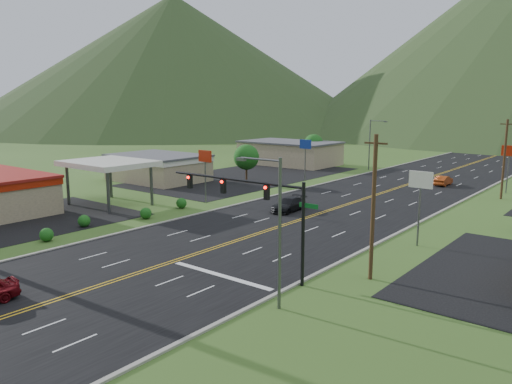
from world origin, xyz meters
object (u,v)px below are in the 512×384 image
Objects in this scene: streetlight_west at (371,141)px; gas_canopy at (108,164)px; car_dark_mid at (289,205)px; car_red_far at (443,181)px; streetlight_east at (275,223)px; traffic_signal at (255,200)px.

streetlight_west is 0.90× the size of gas_canopy.
car_dark_mid is at bearing -77.53° from streetlight_west.
streetlight_east is at bearing 97.23° from car_red_far.
traffic_signal is at bearing 139.61° from streetlight_east.
car_dark_mid is at bearing 74.53° from car_red_far.
gas_canopy is 1.92× the size of car_dark_mid.
traffic_signal is 3.05× the size of car_red_far.
streetlight_east is 51.59m from car_red_far.
streetlight_east is 64.21m from streetlight_west.
car_red_far is at bearing 55.93° from gas_canopy.
streetlight_west is (-18.16, 56.00, -0.15)m from traffic_signal.
gas_canopy reaches higher than car_red_far.
traffic_signal is 1.46× the size of streetlight_west.
streetlight_west is at bearing -29.93° from car_red_far.
car_dark_mid is (18.65, 10.33, -4.12)m from gas_canopy.
gas_canopy is (-28.48, 8.00, -0.46)m from traffic_signal.
car_red_far is at bearing -29.50° from streetlight_west.
car_dark_mid is (-14.53, 22.33, -4.43)m from streetlight_east.
gas_canopy is at bearing -102.13° from streetlight_west.
gas_canopy is (-33.18, 12.00, -0.31)m from streetlight_east.
traffic_signal is 47.22m from car_red_far.
streetlight_west is at bearing 98.86° from car_dark_mid.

